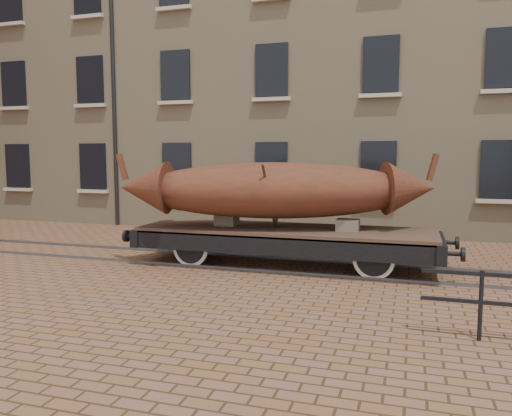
% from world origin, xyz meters
% --- Properties ---
extents(ground, '(90.00, 90.00, 0.00)m').
position_xyz_m(ground, '(0.00, 0.00, 0.00)').
color(ground, brown).
extents(warehouse_cream, '(40.00, 10.19, 14.00)m').
position_xyz_m(warehouse_cream, '(3.00, 9.99, 7.00)').
color(warehouse_cream, tan).
rests_on(warehouse_cream, ground).
extents(rail_track, '(30.00, 1.52, 0.06)m').
position_xyz_m(rail_track, '(0.00, 0.00, 0.03)').
color(rail_track, '#59595E').
rests_on(rail_track, ground).
extents(flatcar_wagon, '(7.71, 2.09, 1.16)m').
position_xyz_m(flatcar_wagon, '(-0.78, 0.00, 0.73)').
color(flatcar_wagon, '#402B1E').
rests_on(flatcar_wagon, ground).
extents(iron_boat, '(7.40, 3.66, 1.75)m').
position_xyz_m(iron_boat, '(-1.01, -0.00, 1.80)').
color(iron_boat, maroon).
rests_on(iron_boat, flatcar_wagon).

